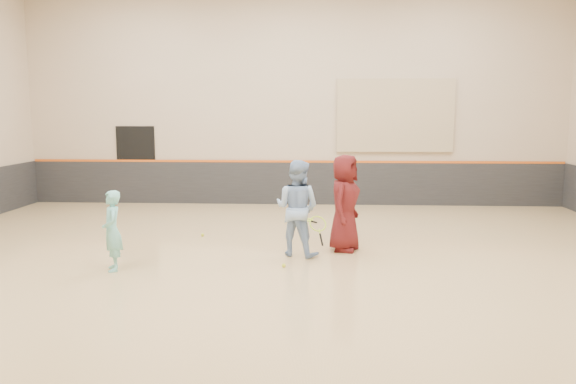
# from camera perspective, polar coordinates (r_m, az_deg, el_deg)

# --- Properties ---
(room) EXTENTS (15.04, 12.04, 6.22)m
(room) POSITION_cam_1_polar(r_m,az_deg,el_deg) (9.92, -0.91, -2.25)
(room) COLOR tan
(room) RESTS_ON ground
(wainscot_back) EXTENTS (14.90, 0.04, 1.20)m
(wainscot_back) POSITION_cam_1_polar(r_m,az_deg,el_deg) (15.85, 0.56, 0.89)
(wainscot_back) COLOR #232326
(wainscot_back) RESTS_ON floor
(accent_stripe) EXTENTS (14.90, 0.03, 0.06)m
(accent_stripe) POSITION_cam_1_polar(r_m,az_deg,el_deg) (15.77, 0.56, 3.12)
(accent_stripe) COLOR #D85914
(accent_stripe) RESTS_ON wall_back
(acoustic_panel) EXTENTS (3.20, 0.08, 2.00)m
(acoustic_panel) POSITION_cam_1_polar(r_m,az_deg,el_deg) (15.83, 10.84, 7.64)
(acoustic_panel) COLOR tan
(acoustic_panel) RESTS_ON wall_back
(doorway) EXTENTS (1.10, 0.05, 2.20)m
(doorway) POSITION_cam_1_polar(r_m,az_deg,el_deg) (16.61, -15.16, 2.68)
(doorway) COLOR black
(doorway) RESTS_ON floor
(girl) EXTENTS (0.49, 0.57, 1.33)m
(girl) POSITION_cam_1_polar(r_m,az_deg,el_deg) (9.68, -17.43, -3.78)
(girl) COLOR #7AD4CE
(girl) RESTS_ON floor
(instructor) EXTENTS (1.04, 0.94, 1.75)m
(instructor) POSITION_cam_1_polar(r_m,az_deg,el_deg) (10.18, 0.93, -1.63)
(instructor) COLOR #93B5E4
(instructor) RESTS_ON floor
(young_man) EXTENTS (0.84, 1.03, 1.82)m
(young_man) POSITION_cam_1_polar(r_m,az_deg,el_deg) (10.58, 5.77, -1.11)
(young_man) COLOR #561415
(young_man) RESTS_ON floor
(held_racket) EXTENTS (0.46, 0.46, 0.58)m
(held_racket) POSITION_cam_1_polar(r_m,az_deg,el_deg) (9.97, 3.04, -3.24)
(held_racket) COLOR #BDE632
(held_racket) RESTS_ON instructor
(spare_racket) EXTENTS (0.75, 0.75, 0.06)m
(spare_racket) POSITION_cam_1_polar(r_m,az_deg,el_deg) (13.57, 1.89, -2.79)
(spare_racket) COLOR #BBE933
(spare_racket) RESTS_ON floor
(ball_under_racket) EXTENTS (0.07, 0.07, 0.07)m
(ball_under_racket) POSITION_cam_1_polar(r_m,az_deg,el_deg) (9.54, -0.43, -7.48)
(ball_under_racket) COLOR #E0EC36
(ball_under_racket) RESTS_ON floor
(ball_in_hand) EXTENTS (0.07, 0.07, 0.07)m
(ball_in_hand) POSITION_cam_1_polar(r_m,az_deg,el_deg) (10.44, 6.63, 0.05)
(ball_in_hand) COLOR yellow
(ball_in_hand) RESTS_ON young_man
(ball_beside_spare) EXTENTS (0.07, 0.07, 0.07)m
(ball_beside_spare) POSITION_cam_1_polar(r_m,az_deg,el_deg) (11.98, -8.68, -4.33)
(ball_beside_spare) COLOR #C4CF30
(ball_beside_spare) RESTS_ON floor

